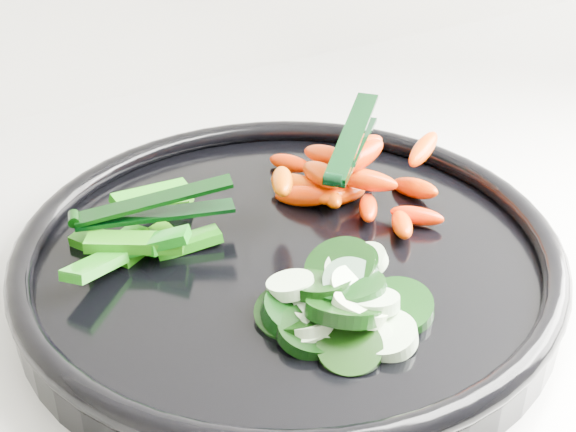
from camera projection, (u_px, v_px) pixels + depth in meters
veggie_tray at (288, 258)px, 0.55m from camera, size 0.49×0.49×0.04m
cucumber_pile at (332, 307)px, 0.49m from camera, size 0.12×0.11×0.04m
carrot_pile at (348, 178)px, 0.60m from camera, size 0.16×0.16×0.05m
pepper_pile at (141, 236)px, 0.55m from camera, size 0.12×0.10×0.04m
tong_carrot at (351, 144)px, 0.58m from camera, size 0.09×0.09×0.02m
tong_pepper at (150, 208)px, 0.55m from camera, size 0.11×0.05×0.02m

